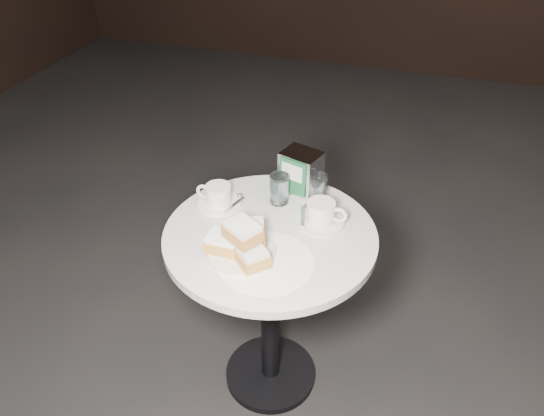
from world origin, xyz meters
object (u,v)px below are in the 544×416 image
(cafe_table, at_px, (270,277))
(beignet_plate, at_px, (242,243))
(coffee_cup_right, at_px, (321,214))
(water_glass_right, at_px, (318,189))
(napkin_dispenser, at_px, (301,172))
(coffee_cup_left, at_px, (218,197))
(water_glass_left, at_px, (279,189))

(cafe_table, distance_m, beignet_plate, 0.29)
(cafe_table, relative_size, coffee_cup_right, 4.34)
(cafe_table, height_order, beignet_plate, beignet_plate)
(water_glass_right, bearing_deg, napkin_dispenser, 148.99)
(beignet_plate, height_order, napkin_dispenser, napkin_dispenser)
(cafe_table, bearing_deg, napkin_dispenser, 84.00)
(beignet_plate, distance_m, water_glass_right, 0.39)
(beignet_plate, height_order, coffee_cup_right, beignet_plate)
(coffee_cup_left, bearing_deg, cafe_table, -22.61)
(cafe_table, bearing_deg, coffee_cup_right, 34.10)
(napkin_dispenser, bearing_deg, coffee_cup_right, -38.01)
(coffee_cup_left, relative_size, water_glass_right, 1.57)
(cafe_table, bearing_deg, water_glass_right, 64.91)
(coffee_cup_right, distance_m, water_glass_right, 0.13)
(napkin_dispenser, bearing_deg, beignet_plate, -83.03)
(water_glass_left, bearing_deg, napkin_dispenser, 60.81)
(coffee_cup_left, distance_m, napkin_dispenser, 0.31)
(beignet_plate, height_order, water_glass_left, beignet_plate)
(cafe_table, xyz_separation_m, coffee_cup_right, (0.15, 0.10, 0.23))
(coffee_cup_right, bearing_deg, cafe_table, -144.50)
(coffee_cup_left, height_order, napkin_dispenser, napkin_dispenser)
(beignet_plate, height_order, water_glass_right, beignet_plate)
(cafe_table, xyz_separation_m, water_glass_right, (0.10, 0.22, 0.25))
(cafe_table, relative_size, beignet_plate, 2.80)
(cafe_table, distance_m, water_glass_right, 0.35)
(water_glass_right, bearing_deg, coffee_cup_left, -158.26)
(coffee_cup_left, bearing_deg, napkin_dispenser, 36.15)
(coffee_cup_left, xyz_separation_m, napkin_dispenser, (0.25, 0.17, 0.04))
(water_glass_right, xyz_separation_m, napkin_dispenser, (-0.08, 0.05, 0.03))
(coffee_cup_left, xyz_separation_m, coffee_cup_right, (0.36, 0.00, 0.00))
(napkin_dispenser, bearing_deg, cafe_table, -78.43)
(beignet_plate, relative_size, water_glass_left, 2.46)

